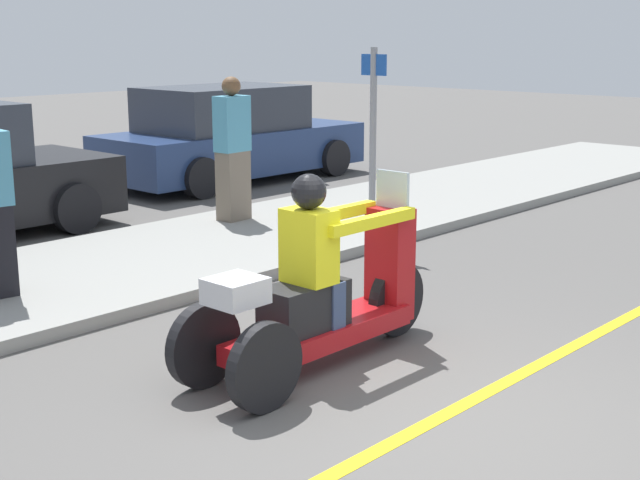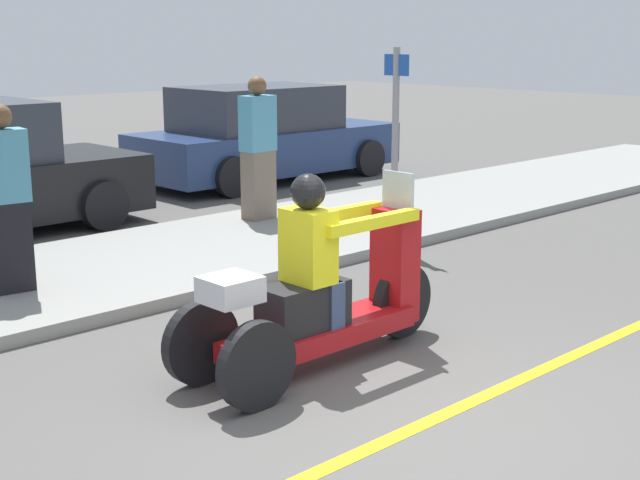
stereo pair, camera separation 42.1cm
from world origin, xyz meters
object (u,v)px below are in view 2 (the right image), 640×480
(spectator_by_tree, at_px, (258,151))
(street_sign, at_px, (395,135))
(spectator_end_of_line, at_px, (6,203))
(parked_car_lot_left, at_px, (264,136))
(motorcycle_trike, at_px, (320,298))

(spectator_by_tree, bearing_deg, street_sign, -75.69)
(spectator_end_of_line, distance_m, spectator_by_tree, 3.93)
(spectator_end_of_line, height_order, parked_car_lot_left, spectator_end_of_line)
(spectator_by_tree, relative_size, street_sign, 0.83)
(motorcycle_trike, xyz_separation_m, spectator_end_of_line, (-0.99, 3.14, 0.43))
(spectator_end_of_line, xyz_separation_m, spectator_by_tree, (3.81, 0.97, 0.04))
(motorcycle_trike, distance_m, spectator_by_tree, 5.01)
(motorcycle_trike, bearing_deg, spectator_end_of_line, 107.48)
(spectator_end_of_line, relative_size, spectator_by_tree, 0.95)
(motorcycle_trike, height_order, spectator_by_tree, spectator_by_tree)
(spectator_end_of_line, bearing_deg, street_sign, -12.25)
(parked_car_lot_left, bearing_deg, street_sign, -113.14)
(spectator_by_tree, xyz_separation_m, street_sign, (0.49, -1.90, 0.32))
(spectator_end_of_line, bearing_deg, motorcycle_trike, -72.52)
(parked_car_lot_left, bearing_deg, spectator_end_of_line, -148.55)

